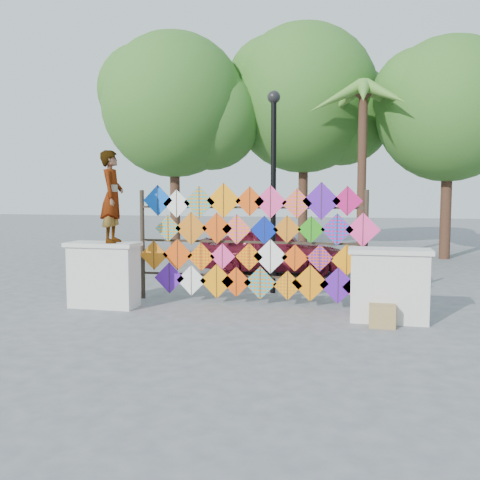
% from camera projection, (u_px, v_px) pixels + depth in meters
% --- Properties ---
extents(ground, '(80.00, 80.00, 0.00)m').
position_uv_depth(ground, '(240.00, 311.00, 10.12)').
color(ground, gray).
rests_on(ground, ground).
extents(parapet_left, '(1.40, 0.65, 1.28)m').
position_uv_depth(parapet_left, '(104.00, 274.00, 10.46)').
color(parapet_left, silver).
rests_on(parapet_left, ground).
extents(parapet_right, '(1.40, 0.65, 1.28)m').
position_uv_depth(parapet_right, '(389.00, 285.00, 9.27)').
color(parapet_right, silver).
rests_on(parapet_right, ground).
extents(kite_rack, '(4.93, 0.24, 2.45)m').
position_uv_depth(kite_rack, '(253.00, 244.00, 10.69)').
color(kite_rack, '#2D2219').
rests_on(kite_rack, ground).
extents(tree_west, '(5.85, 5.20, 8.01)m').
position_uv_depth(tree_west, '(177.00, 106.00, 19.38)').
color(tree_west, '#4C2D20').
rests_on(tree_west, ground).
extents(tree_mid, '(6.30, 5.60, 8.61)m').
position_uv_depth(tree_mid, '(307.00, 100.00, 20.30)').
color(tree_mid, '#4C2D20').
rests_on(tree_mid, ground).
extents(tree_east, '(5.40, 4.80, 7.42)m').
position_uv_depth(tree_east, '(452.00, 110.00, 17.81)').
color(tree_east, '#4C2D20').
rests_on(tree_east, ground).
extents(palm_tree, '(3.62, 3.62, 5.83)m').
position_uv_depth(palm_tree, '(363.00, 107.00, 16.97)').
color(palm_tree, '#4C2D20').
rests_on(palm_tree, ground).
extents(vendor_woman, '(0.54, 0.72, 1.77)m').
position_uv_depth(vendor_woman, '(112.00, 197.00, 10.28)').
color(vendor_woman, '#99999E').
rests_on(vendor_woman, parapet_left).
extents(sedan, '(4.11, 1.97, 1.35)m').
position_uv_depth(sedan, '(271.00, 249.00, 14.85)').
color(sedan, '#5D0F1E').
rests_on(sedan, ground).
extents(lamppost, '(0.28, 0.28, 4.46)m').
position_uv_depth(lamppost, '(273.00, 172.00, 11.76)').
color(lamppost, black).
rests_on(lamppost, ground).
extents(cardboard_box_near, '(0.43, 0.38, 0.38)m').
position_uv_depth(cardboard_box_near, '(382.00, 315.00, 8.96)').
color(cardboard_box_near, '#9D804C').
rests_on(cardboard_box_near, ground).
extents(cardboard_box_far, '(0.41, 0.38, 0.34)m').
position_uv_depth(cardboard_box_far, '(383.00, 314.00, 9.11)').
color(cardboard_box_far, '#9D804C').
rests_on(cardboard_box_far, ground).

